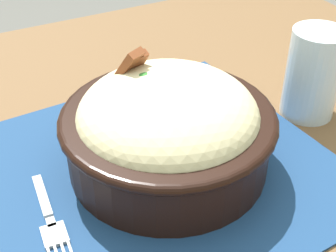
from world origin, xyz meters
name	(u,v)px	position (x,y,z in m)	size (l,w,h in m)	color
table	(160,239)	(0.00, 0.00, 0.63)	(1.04, 0.91, 0.71)	brown
placemat	(136,177)	(0.02, -0.02, 0.71)	(0.41, 0.34, 0.00)	navy
bowl	(168,127)	(-0.02, -0.03, 0.76)	(0.25, 0.25, 0.12)	black
fork	(50,221)	(0.11, 0.00, 0.72)	(0.03, 0.12, 0.00)	#B4B4B4
drinking_glass	(312,79)	(-0.23, -0.04, 0.76)	(0.07, 0.07, 0.11)	silver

